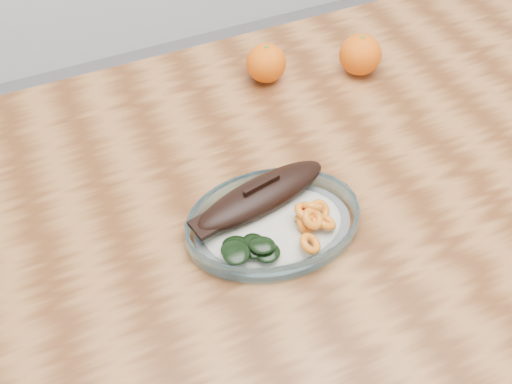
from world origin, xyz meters
The scene contains 4 objects.
dining_table centered at (0.00, 0.00, 0.65)m, with size 1.20×0.80×0.75m.
plated_meal centered at (-0.11, -0.06, 0.77)m, with size 0.50×0.50×0.08m.
orange_left centered at (0.02, 0.25, 0.79)m, with size 0.07×0.07×0.07m, color #E65504.
orange_right centered at (0.18, 0.21, 0.79)m, with size 0.08×0.08×0.08m, color #E65504.
Camera 1 is at (-0.36, -0.58, 1.46)m, focal length 45.00 mm.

